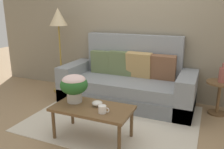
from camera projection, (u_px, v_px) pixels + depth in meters
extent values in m
plane|color=#997A56|center=(113.00, 120.00, 3.47)|extent=(14.00, 14.00, 0.00)
cube|color=gray|center=(140.00, 22.00, 4.17)|extent=(6.40, 0.12, 2.72)
cube|color=beige|center=(114.00, 118.00, 3.51)|extent=(2.41, 1.89, 0.01)
cube|color=slate|center=(126.00, 97.00, 4.04)|extent=(2.27, 0.90, 0.24)
cube|color=gray|center=(125.00, 85.00, 3.96)|extent=(1.74, 0.81, 0.20)
cube|color=gray|center=(133.00, 61.00, 4.21)|extent=(1.74, 0.16, 0.94)
cube|color=gray|center=(76.00, 79.00, 4.37)|extent=(0.27, 0.90, 0.63)
cube|color=gray|center=(186.00, 94.00, 3.61)|extent=(0.27, 0.90, 0.63)
cube|color=#607047|center=(121.00, 63.00, 4.17)|extent=(0.43, 0.13, 0.43)
cube|color=brown|center=(163.00, 68.00, 3.88)|extent=(0.42, 0.19, 0.44)
cube|color=tan|center=(139.00, 65.00, 4.03)|extent=(0.45, 0.23, 0.45)
cube|color=#607047|center=(102.00, 62.00, 4.31)|extent=(0.42, 0.16, 0.42)
cylinder|color=brown|center=(54.00, 125.00, 2.91)|extent=(0.04, 0.04, 0.39)
cylinder|color=brown|center=(119.00, 140.00, 2.57)|extent=(0.04, 0.04, 0.39)
cylinder|color=brown|center=(72.00, 111.00, 3.29)|extent=(0.04, 0.04, 0.39)
cylinder|color=brown|center=(132.00, 123.00, 2.95)|extent=(0.04, 0.04, 0.39)
cube|color=brown|center=(92.00, 108.00, 2.87)|extent=(0.99, 0.53, 0.03)
cylinder|color=brown|center=(216.00, 113.00, 3.66)|extent=(0.27, 0.27, 0.03)
cylinder|color=brown|center=(218.00, 98.00, 3.60)|extent=(0.05, 0.05, 0.47)
cylinder|color=brown|center=(220.00, 83.00, 3.53)|extent=(0.41, 0.41, 0.03)
cylinder|color=olive|center=(63.00, 90.00, 4.71)|extent=(0.34, 0.34, 0.03)
cylinder|color=olive|center=(61.00, 58.00, 4.53)|extent=(0.03, 0.03, 1.26)
cone|color=#C6B289|center=(58.00, 17.00, 4.32)|extent=(0.33, 0.33, 0.32)
cylinder|color=#B7B2A8|center=(75.00, 96.00, 3.01)|extent=(0.19, 0.19, 0.15)
ellipsoid|color=#286028|center=(74.00, 85.00, 2.97)|extent=(0.36, 0.36, 0.25)
ellipsoid|color=beige|center=(74.00, 80.00, 2.95)|extent=(0.30, 0.30, 0.14)
cylinder|color=white|center=(102.00, 109.00, 2.70)|extent=(0.09, 0.09, 0.09)
torus|color=white|center=(107.00, 110.00, 2.67)|extent=(0.06, 0.01, 0.06)
cylinder|color=silver|center=(97.00, 105.00, 2.89)|extent=(0.05, 0.05, 0.02)
ellipsoid|color=silver|center=(97.00, 103.00, 2.89)|extent=(0.13, 0.13, 0.06)
cylinder|color=#934C42|center=(223.00, 75.00, 3.48)|extent=(0.12, 0.12, 0.22)
cylinder|color=#934C42|center=(224.00, 66.00, 3.44)|extent=(0.05, 0.05, 0.07)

